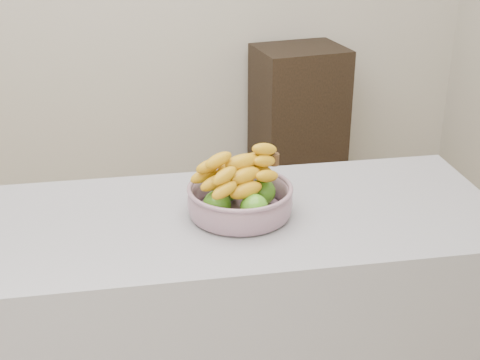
% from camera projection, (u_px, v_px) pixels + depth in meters
% --- Properties ---
extents(cabinet, '(0.53, 0.45, 0.86)m').
position_uv_depth(cabinet, '(298.00, 122.00, 3.85)').
color(cabinet, black).
rests_on(cabinet, ground).
extents(fruit_bowl, '(0.28, 0.28, 0.17)m').
position_uv_depth(fruit_bowl, '(240.00, 196.00, 1.76)').
color(fruit_bowl, '#8794A2').
rests_on(fruit_bowl, counter).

